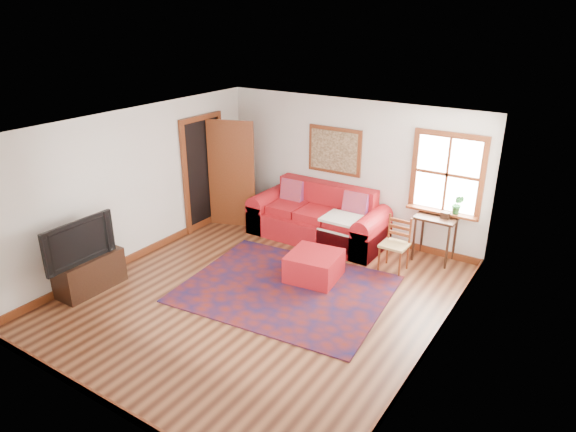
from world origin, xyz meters
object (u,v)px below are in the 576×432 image
Objects in this scene: red_ottoman at (314,266)px; media_cabinet at (90,273)px; ladder_back_chair at (396,242)px; red_leather_sofa at (319,221)px; side_table at (436,223)px.

media_cabinet is at bearing -148.99° from red_ottoman.
ladder_back_chair is 0.89× the size of media_cabinet.
red_leather_sofa is 2.50× the size of media_cabinet.
red_ottoman is 1.38m from ladder_back_chair.
ladder_back_chair reaches higher than media_cabinet.
ladder_back_chair is (0.92, 1.00, 0.26)m from red_ottoman.
red_leather_sofa is 2.10m from side_table.
red_ottoman is 0.96× the size of side_table.
ladder_back_chair reaches higher than red_ottoman.
red_leather_sofa is at bearing -172.80° from side_table.
side_table is (2.05, 0.26, 0.34)m from red_leather_sofa.
side_table is 5.49m from media_cabinet.
ladder_back_chair is at bearing 40.94° from media_cabinet.
side_table reaches higher than red_ottoman.
red_leather_sofa is 3.29× the size of red_ottoman.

